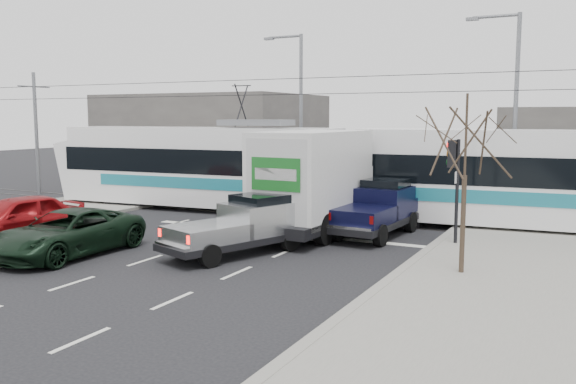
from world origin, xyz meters
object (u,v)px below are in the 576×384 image
at_px(traffic_signal, 454,169).
at_px(red_car, 16,218).
at_px(street_lamp_near, 511,103).
at_px(box_truck, 320,183).
at_px(tram, 348,171).
at_px(bare_tree, 466,143).
at_px(navy_pickup, 379,209).
at_px(green_car, 68,233).
at_px(silver_pickup, 245,225).
at_px(street_lamp_far, 298,106).

height_order(traffic_signal, red_car, traffic_signal).
distance_m(street_lamp_near, box_truck, 9.88).
xyz_separation_m(traffic_signal, tram, (-5.45, 3.94, -0.63)).
height_order(bare_tree, navy_pickup, bare_tree).
height_order(traffic_signal, green_car, traffic_signal).
bearing_deg(traffic_signal, navy_pickup, 164.38).
bearing_deg(green_car, tram, 63.48).
height_order(street_lamp_near, green_car, street_lamp_near).
bearing_deg(traffic_signal, green_car, -147.01).
relative_size(silver_pickup, red_car, 1.11).
distance_m(tram, red_car, 13.58).
distance_m(traffic_signal, street_lamp_near, 7.91).
height_order(bare_tree, street_lamp_near, street_lamp_near).
bearing_deg(street_lamp_near, street_lamp_far, 170.13).
relative_size(tram, silver_pickup, 5.30).
relative_size(street_lamp_near, green_car, 1.68).
bearing_deg(street_lamp_far, red_car, -103.01).
xyz_separation_m(street_lamp_far, tram, (5.21, -5.56, -3.00)).
bearing_deg(bare_tree, green_car, -165.65).
relative_size(traffic_signal, tram, 0.12).
distance_m(silver_pickup, red_car, 8.65).
xyz_separation_m(traffic_signal, silver_pickup, (-5.92, -4.14, -1.79)).
relative_size(street_lamp_near, tram, 0.31).
height_order(street_lamp_far, red_car, street_lamp_far).
relative_size(traffic_signal, box_truck, 0.45).
bearing_deg(tram, navy_pickup, -56.01).
relative_size(bare_tree, traffic_signal, 1.39).
relative_size(bare_tree, tram, 0.17).
height_order(street_lamp_far, navy_pickup, street_lamp_far).
relative_size(street_lamp_near, silver_pickup, 1.63).
xyz_separation_m(street_lamp_near, box_truck, (-6.05, -7.15, -3.15)).
height_order(street_lamp_near, street_lamp_far, same).
distance_m(bare_tree, tram, 10.45).
distance_m(traffic_signal, red_car, 15.73).
bearing_deg(green_car, bare_tree, 14.13).
relative_size(tram, red_car, 5.86).
height_order(silver_pickup, navy_pickup, navy_pickup).
bearing_deg(bare_tree, box_truck, 145.51).
height_order(tram, green_car, tram).
bearing_deg(street_lamp_far, street_lamp_near, -9.87).
bearing_deg(green_car, navy_pickup, 44.58).
bearing_deg(green_car, red_car, 166.63).
distance_m(bare_tree, street_lamp_far, 17.97).
height_order(street_lamp_far, tram, street_lamp_far).
xyz_separation_m(tram, silver_pickup, (-0.48, -8.08, -1.16)).
distance_m(navy_pickup, red_car, 13.40).
bearing_deg(traffic_signal, bare_tree, -74.24).
distance_m(box_truck, navy_pickup, 2.49).
bearing_deg(red_car, traffic_signal, 33.79).
bearing_deg(street_lamp_near, red_car, -137.71).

